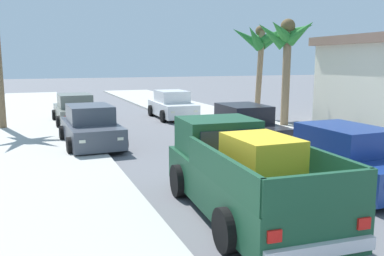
% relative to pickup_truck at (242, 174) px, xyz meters
% --- Properties ---
extents(sidewalk_left, '(4.65, 60.00, 0.12)m').
position_rel_pickup_truck_xyz_m(sidewalk_left, '(-4.07, 5.56, -0.77)').
color(sidewalk_left, '#B2AFA8').
rests_on(sidewalk_left, ground).
extents(sidewalk_right, '(4.65, 60.00, 0.12)m').
position_rel_pickup_truck_xyz_m(sidewalk_right, '(5.28, 5.56, -0.77)').
color(sidewalk_right, '#B2AFA8').
rests_on(sidewalk_right, ground).
extents(curb_left, '(0.16, 60.00, 0.10)m').
position_rel_pickup_truck_xyz_m(curb_left, '(-3.14, 5.56, -0.78)').
color(curb_left, silver).
rests_on(curb_left, ground).
extents(curb_right, '(0.16, 60.00, 0.10)m').
position_rel_pickup_truck_xyz_m(curb_right, '(4.35, 5.56, -0.78)').
color(curb_right, silver).
rests_on(curb_right, ground).
extents(pickup_truck, '(2.48, 5.33, 1.80)m').
position_rel_pickup_truck_xyz_m(pickup_truck, '(0.00, 0.00, 0.00)').
color(pickup_truck, '#19472D').
rests_on(pickup_truck, ground).
extents(car_left_near, '(2.19, 4.33, 1.54)m').
position_rel_pickup_truck_xyz_m(car_left_near, '(3.37, 6.06, -0.12)').
color(car_left_near, black).
rests_on(car_left_near, ground).
extents(car_right_near, '(2.09, 4.29, 1.54)m').
position_rel_pickup_truck_xyz_m(car_right_near, '(-2.02, 13.76, -0.12)').
color(car_right_near, slate).
rests_on(car_right_near, ground).
extents(car_left_mid, '(2.12, 4.30, 1.54)m').
position_rel_pickup_truck_xyz_m(car_left_mid, '(-2.01, 8.02, -0.12)').
color(car_left_mid, '#474C56').
rests_on(car_left_mid, ground).
extents(car_left_far, '(2.05, 4.27, 1.54)m').
position_rel_pickup_truck_xyz_m(car_left_far, '(3.27, 0.79, -0.12)').
color(car_left_far, navy).
rests_on(car_left_far, ground).
extents(car_right_far, '(2.12, 4.30, 1.54)m').
position_rel_pickup_truck_xyz_m(car_right_far, '(3.26, 14.11, -0.12)').
color(car_right_far, silver).
rests_on(car_right_far, ground).
extents(palm_tree_right_fore, '(3.81, 3.35, 5.16)m').
position_rel_pickup_truck_xyz_m(palm_tree_right_fore, '(7.90, 12.34, 3.37)').
color(palm_tree_right_fore, '#846B4C').
rests_on(palm_tree_right_fore, ground).
extents(palm_tree_right_mid, '(3.00, 3.04, 5.13)m').
position_rel_pickup_truck_xyz_m(palm_tree_right_mid, '(7.23, 9.12, 3.26)').
color(palm_tree_right_mid, '#846B4C').
rests_on(palm_tree_right_mid, ground).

